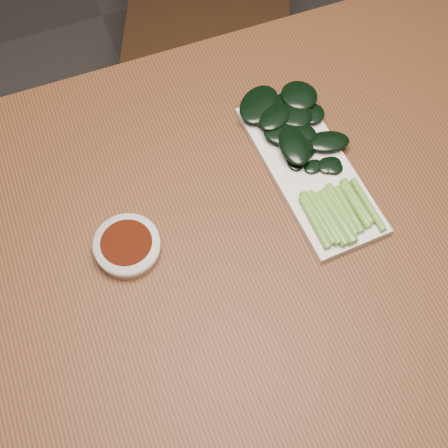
% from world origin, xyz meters
% --- Properties ---
extents(ground, '(6.00, 6.00, 0.00)m').
position_xyz_m(ground, '(0.00, 0.00, 0.00)').
color(ground, '#2C2A2A').
rests_on(ground, ground).
extents(table, '(1.40, 0.80, 0.75)m').
position_xyz_m(table, '(0.00, 0.00, 0.68)').
color(table, '#4F2B16').
rests_on(table, ground).
extents(sauce_bowl, '(0.10, 0.10, 0.03)m').
position_xyz_m(sauce_bowl, '(-0.19, 0.03, 0.76)').
color(sauce_bowl, silver).
rests_on(sauce_bowl, table).
extents(serving_plate, '(0.14, 0.32, 0.01)m').
position_xyz_m(serving_plate, '(0.13, 0.07, 0.76)').
color(serving_plate, silver).
rests_on(serving_plate, table).
extents(gai_lan, '(0.17, 0.34, 0.03)m').
position_xyz_m(gai_lan, '(0.14, 0.10, 0.78)').
color(gai_lan, '#5C8E31').
rests_on(gai_lan, serving_plate).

